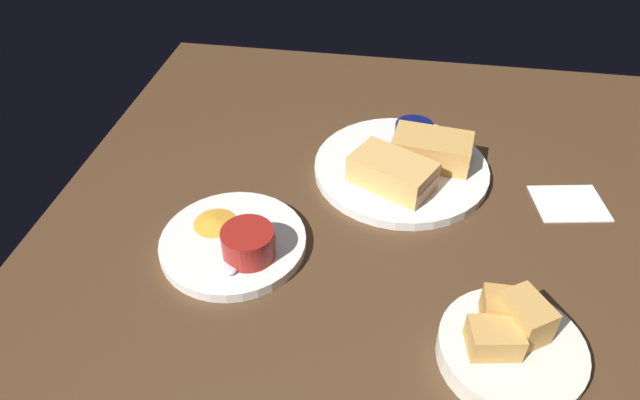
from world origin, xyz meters
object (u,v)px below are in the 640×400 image
object	(u,v)px
sandwich_half_far	(432,149)
spoon_by_dark_ramekin	(409,161)
ramekin_dark_sauce	(414,134)
ramekin_light_gravy	(248,242)
spoon_by_gravy_ramekin	(231,260)
sandwich_half_near	(392,172)
bread_basket_rear	(510,343)
plate_chips_companion	(233,243)
plate_sandwich_main	(398,168)

from	to	relation	value
sandwich_half_far	spoon_by_dark_ramekin	size ratio (longest dim) A/B	1.41
ramekin_dark_sauce	spoon_by_dark_ramekin	bearing A→B (deg)	86.36
ramekin_light_gravy	spoon_by_gravy_ramekin	bearing A→B (deg)	40.66
sandwich_half_near	sandwich_half_far	world-z (taller)	same
bread_basket_rear	sandwich_half_far	bearing A→B (deg)	-74.75
sandwich_half_near	plate_chips_companion	bearing A→B (deg)	36.99
sandwich_half_far	spoon_by_gravy_ramekin	world-z (taller)	sandwich_half_far
plate_chips_companion	ramekin_light_gravy	xyz separation A→B (cm)	(-3.22, 2.68, 3.15)
sandwich_half_far	bread_basket_rear	size ratio (longest dim) A/B	0.80
plate_chips_companion	sandwich_half_far	bearing A→B (deg)	-139.43
ramekin_dark_sauce	bread_basket_rear	xyz separation A→B (cm)	(-13.23, 41.22, -1.34)
spoon_by_dark_ramekin	spoon_by_gravy_ramekin	world-z (taller)	same
ramekin_light_gravy	spoon_by_gravy_ramekin	xyz separation A→B (cm)	(2.16, 1.85, -1.98)
sandwich_half_far	plate_chips_companion	distance (cm)	37.18
plate_sandwich_main	sandwich_half_far	bearing A→B (deg)	-159.28
sandwich_half_near	sandwich_half_far	distance (cm)	9.74
spoon_by_dark_ramekin	spoon_by_gravy_ramekin	distance (cm)	36.25
ramekin_light_gravy	spoon_by_gravy_ramekin	distance (cm)	3.47
spoon_by_gravy_ramekin	bread_basket_rear	xyz separation A→B (cm)	(-37.14, 8.26, 0.52)
sandwich_half_far	bread_basket_rear	distance (cm)	38.26
sandwich_half_far	ramekin_light_gravy	distance (cm)	36.58
plate_sandwich_main	spoon_by_gravy_ramekin	size ratio (longest dim) A/B	2.98
plate_chips_companion	ramekin_dark_sauce	bearing A→B (deg)	-131.29
sandwich_half_near	ramekin_dark_sauce	size ratio (longest dim) A/B	2.23
spoon_by_dark_ramekin	sandwich_half_far	bearing A→B (deg)	-162.88
ramekin_light_gravy	spoon_by_dark_ramekin	bearing A→B (deg)	-129.80
sandwich_half_near	spoon_by_dark_ramekin	size ratio (longest dim) A/B	1.52
sandwich_half_near	sandwich_half_far	bearing A→B (deg)	-129.28
plate_chips_companion	spoon_by_gravy_ramekin	world-z (taller)	spoon_by_gravy_ramekin
spoon_by_dark_ramekin	ramekin_light_gravy	size ratio (longest dim) A/B	1.33
sandwich_half_near	ramekin_light_gravy	xyz separation A→B (cm)	(18.75, 19.24, -0.05)
ramekin_light_gravy	plate_sandwich_main	bearing A→B (deg)	-128.42
ramekin_dark_sauce	ramekin_light_gravy	bearing A→B (deg)	55.04
spoon_by_gravy_ramekin	plate_chips_companion	bearing A→B (deg)	-76.86
sandwich_half_far	sandwich_half_near	bearing A→B (deg)	50.72
plate_sandwich_main	ramekin_light_gravy	distance (cm)	31.79
ramekin_dark_sauce	spoon_by_gravy_ramekin	distance (cm)	40.77
ramekin_dark_sauce	bread_basket_rear	distance (cm)	43.31
sandwich_half_far	plate_chips_companion	xyz separation A→B (cm)	(28.14, 24.09, -3.20)
spoon_by_gravy_ramekin	bread_basket_rear	bearing A→B (deg)	167.47
plate_sandwich_main	sandwich_half_far	world-z (taller)	sandwich_half_far
sandwich_half_near	plate_chips_companion	xyz separation A→B (cm)	(21.97, 16.55, -3.20)
ramekin_dark_sauce	bread_basket_rear	world-z (taller)	bread_basket_rear
sandwich_half_near	spoon_by_gravy_ramekin	xyz separation A→B (cm)	(20.91, 21.09, -2.04)
sandwich_half_near	ramekin_dark_sauce	world-z (taller)	sandwich_half_near
sandwich_half_near	spoon_by_dark_ramekin	xyz separation A→B (cm)	(-2.65, -6.46, -2.04)
spoon_by_dark_ramekin	ramekin_light_gravy	world-z (taller)	ramekin_light_gravy
sandwich_half_near	bread_basket_rear	bearing A→B (deg)	118.94
sandwich_half_far	ramekin_dark_sauce	bearing A→B (deg)	-53.81
plate_chips_companion	spoon_by_gravy_ramekin	distance (cm)	4.80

